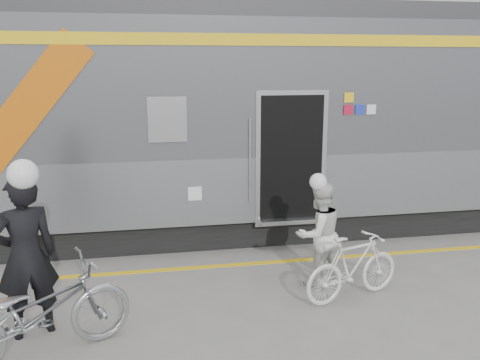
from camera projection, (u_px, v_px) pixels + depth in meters
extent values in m
plane|color=slate|center=(199.00, 342.00, 5.78)|extent=(90.00, 90.00, 0.00)
cube|color=black|center=(156.00, 216.00, 9.68)|extent=(24.00, 2.70, 0.50)
cube|color=#9EA0A5|center=(155.00, 175.00, 9.50)|extent=(24.00, 3.00, 1.10)
cube|color=slate|center=(151.00, 86.00, 9.12)|extent=(24.00, 3.00, 2.20)
cube|color=#38383A|center=(149.00, 13.00, 8.84)|extent=(24.00, 2.64, 0.30)
cube|color=yellow|center=(151.00, 39.00, 7.51)|extent=(24.00, 0.02, 0.18)
cube|color=#C95D0B|center=(29.00, 105.00, 7.40)|extent=(1.96, 0.01, 2.19)
cube|color=black|center=(167.00, 119.00, 7.82)|extent=(0.55, 0.02, 0.65)
cube|color=black|center=(288.00, 157.00, 8.53)|extent=(1.05, 0.45, 2.10)
cube|color=silver|center=(291.00, 160.00, 8.33)|extent=(1.20, 0.02, 2.25)
cylinder|color=silver|center=(250.00, 161.00, 8.19)|extent=(0.04, 0.04, 1.40)
cube|color=silver|center=(291.00, 220.00, 8.53)|extent=(1.05, 0.25, 0.06)
cube|color=yellow|center=(349.00, 97.00, 8.27)|extent=(0.16, 0.01, 0.16)
cube|color=#AA132E|center=(348.00, 110.00, 8.32)|extent=(0.16, 0.01, 0.16)
cube|color=#1B32B4|center=(360.00, 110.00, 8.35)|extent=(0.16, 0.01, 0.16)
cube|color=silver|center=(371.00, 109.00, 8.39)|extent=(0.16, 0.01, 0.16)
cube|color=silver|center=(195.00, 194.00, 8.15)|extent=(0.22, 0.01, 0.22)
cube|color=yellow|center=(184.00, 268.00, 7.83)|extent=(24.00, 0.12, 0.01)
imported|color=black|center=(26.00, 257.00, 5.76)|extent=(0.82, 0.70, 1.91)
imported|color=#95989C|center=(38.00, 313.00, 5.36)|extent=(2.12, 1.44, 1.05)
imported|color=silver|center=(319.00, 234.00, 7.16)|extent=(0.86, 0.75, 1.49)
imported|color=silver|center=(353.00, 267.00, 6.75)|extent=(1.56, 0.85, 0.90)
sphere|color=white|center=(16.00, 160.00, 5.50)|extent=(0.33, 0.33, 0.33)
sphere|color=white|center=(321.00, 174.00, 6.96)|extent=(0.24, 0.24, 0.24)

